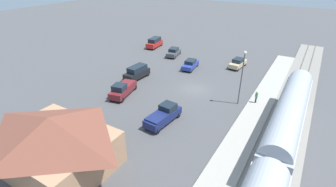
{
  "coord_description": "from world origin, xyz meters",
  "views": [
    {
      "loc": [
        -14.65,
        32.54,
        17.55
      ],
      "look_at": [
        1.79,
        5.17,
        1.0
      ],
      "focal_mm": 26.95,
      "sensor_mm": 36.0,
      "label": 1
    }
  ],
  "objects_px": {
    "sedan_tan": "(238,63)",
    "sedan_charcoal": "(174,52)",
    "suv_red": "(154,43)",
    "pickup_navy": "(164,115)",
    "sedan_blue": "(190,64)",
    "light_pole_near_platform": "(242,72)",
    "station_building": "(54,142)",
    "pickup_maroon": "(123,89)",
    "pedestrian_on_platform": "(256,96)",
    "suv_black": "(137,72)"
  },
  "relations": [
    {
      "from": "sedan_tan",
      "to": "sedan_charcoal",
      "type": "distance_m",
      "value": 13.64
    },
    {
      "from": "sedan_tan",
      "to": "suv_red",
      "type": "xyz_separation_m",
      "value": [
        20.55,
        -2.54,
        0.27
      ]
    },
    {
      "from": "suv_red",
      "to": "sedan_tan",
      "type": "bearing_deg",
      "value": 172.95
    },
    {
      "from": "suv_red",
      "to": "pickup_navy",
      "type": "xyz_separation_m",
      "value": [
        -18.34,
        25.48,
        -0.12
      ]
    },
    {
      "from": "sedan_blue",
      "to": "sedan_tan",
      "type": "bearing_deg",
      "value": -144.54
    },
    {
      "from": "sedan_tan",
      "to": "light_pole_near_platform",
      "type": "height_order",
      "value": "light_pole_near_platform"
    },
    {
      "from": "station_building",
      "to": "pickup_navy",
      "type": "distance_m",
      "value": 12.63
    },
    {
      "from": "sedan_charcoal",
      "to": "light_pole_near_platform",
      "type": "height_order",
      "value": "light_pole_near_platform"
    },
    {
      "from": "sedan_tan",
      "to": "pickup_maroon",
      "type": "relative_size",
      "value": 0.82
    },
    {
      "from": "pickup_navy",
      "to": "light_pole_near_platform",
      "type": "relative_size",
      "value": 0.73
    },
    {
      "from": "sedan_charcoal",
      "to": "light_pole_near_platform",
      "type": "xyz_separation_m",
      "value": [
        -17.89,
        13.04,
        3.94
      ]
    },
    {
      "from": "station_building",
      "to": "pickup_maroon",
      "type": "bearing_deg",
      "value": -73.77
    },
    {
      "from": "sedan_tan",
      "to": "pedestrian_on_platform",
      "type": "bearing_deg",
      "value": 116.99
    },
    {
      "from": "station_building",
      "to": "sedan_blue",
      "type": "distance_m",
      "value": 29.35
    },
    {
      "from": "sedan_blue",
      "to": "light_pole_near_platform",
      "type": "xyz_separation_m",
      "value": [
        -11.63,
        8.38,
        3.94
      ]
    },
    {
      "from": "pedestrian_on_platform",
      "to": "light_pole_near_platform",
      "type": "distance_m",
      "value": 4.26
    },
    {
      "from": "sedan_blue",
      "to": "suv_black",
      "type": "distance_m",
      "value": 10.42
    },
    {
      "from": "station_building",
      "to": "pickup_navy",
      "type": "xyz_separation_m",
      "value": [
        -4.72,
        -11.57,
        -1.84
      ]
    },
    {
      "from": "pedestrian_on_platform",
      "to": "sedan_charcoal",
      "type": "distance_m",
      "value": 23.37
    },
    {
      "from": "station_building",
      "to": "suv_black",
      "type": "bearing_deg",
      "value": -73.25
    },
    {
      "from": "pedestrian_on_platform",
      "to": "sedan_charcoal",
      "type": "height_order",
      "value": "pedestrian_on_platform"
    },
    {
      "from": "sedan_blue",
      "to": "sedan_tan",
      "type": "relative_size",
      "value": 1.0
    },
    {
      "from": "station_building",
      "to": "light_pole_near_platform",
      "type": "distance_m",
      "value": 23.79
    },
    {
      "from": "pedestrian_on_platform",
      "to": "suv_red",
      "type": "xyz_separation_m",
      "value": [
        26.96,
        -15.13,
        -0.13
      ]
    },
    {
      "from": "station_building",
      "to": "pedestrian_on_platform",
      "type": "bearing_deg",
      "value": -121.32
    },
    {
      "from": "pickup_navy",
      "to": "sedan_charcoal",
      "type": "distance_m",
      "value": 25.12
    },
    {
      "from": "station_building",
      "to": "suv_red",
      "type": "distance_m",
      "value": 39.51
    },
    {
      "from": "sedan_blue",
      "to": "light_pole_near_platform",
      "type": "height_order",
      "value": "light_pole_near_platform"
    },
    {
      "from": "sedan_blue",
      "to": "pickup_navy",
      "type": "xyz_separation_m",
      "value": [
        -5.15,
        17.7,
        0.15
      ]
    },
    {
      "from": "suv_red",
      "to": "pickup_maroon",
      "type": "distance_m",
      "value": 24.39
    },
    {
      "from": "station_building",
      "to": "sedan_tan",
      "type": "distance_m",
      "value": 35.26
    },
    {
      "from": "pedestrian_on_platform",
      "to": "pickup_maroon",
      "type": "distance_m",
      "value": 19.06
    },
    {
      "from": "sedan_tan",
      "to": "light_pole_near_platform",
      "type": "relative_size",
      "value": 0.61
    },
    {
      "from": "pickup_navy",
      "to": "sedan_charcoal",
      "type": "xyz_separation_m",
      "value": [
        11.42,
        -22.37,
        -0.15
      ]
    },
    {
      "from": "pedestrian_on_platform",
      "to": "light_pole_near_platform",
      "type": "height_order",
      "value": "light_pole_near_platform"
    },
    {
      "from": "pedestrian_on_platform",
      "to": "pickup_maroon",
      "type": "bearing_deg",
      "value": 22.79
    },
    {
      "from": "suv_black",
      "to": "pickup_maroon",
      "type": "distance_m",
      "value": 6.38
    },
    {
      "from": "suv_red",
      "to": "sedan_charcoal",
      "type": "bearing_deg",
      "value": 155.8
    },
    {
      "from": "suv_black",
      "to": "sedan_charcoal",
      "type": "relative_size",
      "value": 1.05
    },
    {
      "from": "sedan_charcoal",
      "to": "suv_black",
      "type": "bearing_deg",
      "value": 92.11
    },
    {
      "from": "station_building",
      "to": "suv_black",
      "type": "distance_m",
      "value": 21.59
    },
    {
      "from": "pedestrian_on_platform",
      "to": "suv_black",
      "type": "height_order",
      "value": "suv_black"
    },
    {
      "from": "pickup_navy",
      "to": "suv_red",
      "type": "bearing_deg",
      "value": -54.26
    },
    {
      "from": "suv_red",
      "to": "sedan_charcoal",
      "type": "relative_size",
      "value": 1.07
    },
    {
      "from": "light_pole_near_platform",
      "to": "suv_red",
      "type": "bearing_deg",
      "value": -33.06
    },
    {
      "from": "sedan_blue",
      "to": "suv_black",
      "type": "xyz_separation_m",
      "value": [
        5.78,
        8.66,
        0.27
      ]
    },
    {
      "from": "sedan_charcoal",
      "to": "pickup_maroon",
      "type": "bearing_deg",
      "value": 97.23
    },
    {
      "from": "pickup_maroon",
      "to": "pedestrian_on_platform",
      "type": "bearing_deg",
      "value": -157.21
    },
    {
      "from": "sedan_blue",
      "to": "station_building",
      "type": "bearing_deg",
      "value": 90.83
    },
    {
      "from": "sedan_tan",
      "to": "pickup_navy",
      "type": "distance_m",
      "value": 23.05
    }
  ]
}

